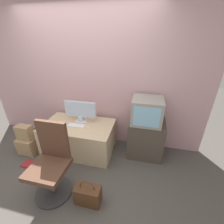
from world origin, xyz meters
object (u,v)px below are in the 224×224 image
Objects in this scene: cardboard_box_lower at (28,145)px; handbag at (88,195)px; crt_tv at (147,111)px; mouse at (87,128)px; book at (28,164)px; keyboard at (76,125)px; office_chair at (51,165)px; main_monitor at (80,112)px.

cardboard_box_lower is 0.85× the size of handbag.
crt_tv is 1.50m from handbag.
crt_tv is at bearing 59.74° from handbag.
cardboard_box_lower is (-1.14, -0.22, -0.42)m from mouse.
crt_tv reaches higher than book.
crt_tv reaches higher than mouse.
cardboard_box_lower is at bearing 123.83° from book.
handbag is (0.33, -0.89, -0.44)m from mouse.
book is (-0.72, -0.54, -0.56)m from keyboard.
handbag is at bearing -24.62° from cardboard_box_lower.
office_chair is 1.15m from cardboard_box_lower.
crt_tv is at bearing 12.77° from mouse.
cardboard_box_lower is 1.73× the size of book.
main_monitor is 1.20m from cardboard_box_lower.
main_monitor is 1.59× the size of handbag.
office_chair reaches higher than handbag.
book is at bearing 158.34° from office_chair.
mouse is at bearing -6.45° from keyboard.
handbag is at bearing -64.13° from main_monitor.
office_chair is 0.92m from book.
handbag is (-0.65, -1.12, -0.77)m from crt_tv.
office_chair reaches higher than keyboard.
mouse is 0.16× the size of cardboard_box_lower.
keyboard is 1.06m from book.
cardboard_box_lower is at bearing -155.84° from main_monitor.
office_chair is (-0.20, -0.81, -0.11)m from mouse.
keyboard is at bearing 15.01° from cardboard_box_lower.
keyboard is 0.93× the size of cardboard_box_lower.
handbag reaches higher than book.
cardboard_box_lower is at bearing -168.23° from crt_tv.
office_chair reaches higher than mouse.
book is at bearing 163.46° from handbag.
main_monitor is at bearing 90.12° from office_chair.
office_chair is 0.63m from handbag.
main_monitor is at bearing 81.84° from keyboard.
cardboard_box_lower is at bearing 147.87° from office_chair.
book is at bearing -159.00° from crt_tv.
keyboard is 0.29× the size of office_chair.
handbag is at bearing -8.87° from office_chair.
crt_tv reaches higher than office_chair.
office_chair is at bearing 171.13° from handbag.
crt_tv is 1.63m from office_chair.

